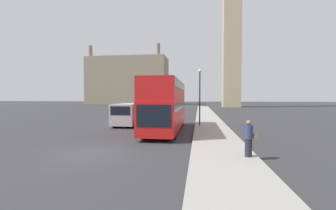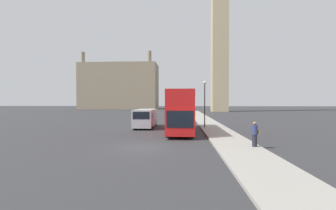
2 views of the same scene
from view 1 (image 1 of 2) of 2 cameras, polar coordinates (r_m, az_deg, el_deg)
ground_plane at (r=12.29m, az=-18.82°, el=-11.61°), size 300.00×300.00×0.00m
sidewalk_strip at (r=11.08m, az=13.94°, el=-12.66°), size 3.10×120.00×0.15m
building_block_distant at (r=98.89m, az=-10.09°, el=6.01°), size 33.43×13.58×24.25m
red_double_decker_bus at (r=18.92m, az=-0.55°, el=0.44°), size 2.52×10.39×4.23m
white_van at (r=23.41m, az=-9.69°, el=-2.15°), size 2.21×5.84×2.22m
pedestrian at (r=10.98m, az=19.82°, el=-7.99°), size 0.53×0.37×1.67m
street_lamp at (r=22.05m, az=8.08°, el=4.24°), size 0.36×0.36×5.45m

